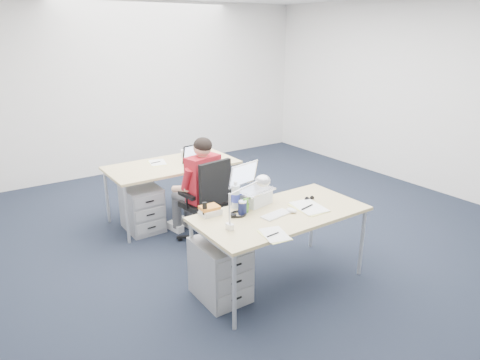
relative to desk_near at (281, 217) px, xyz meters
name	(u,v)px	position (x,y,z in m)	size (l,w,h in m)	color
floor	(275,237)	(0.56, 0.75, -0.68)	(7.00, 7.00, 0.00)	black
room	(280,90)	(0.56, 0.75, 1.03)	(6.02, 7.02, 2.80)	silver
desk_near	(281,217)	(0.00, 0.00, 0.00)	(1.60, 0.80, 0.73)	tan
desk_far	(172,167)	(-0.17, 1.94, 0.00)	(1.60, 0.80, 0.73)	tan
office_chair	(206,218)	(-0.15, 1.14, -0.40)	(0.71, 0.71, 1.00)	black
seated_person	(196,188)	(-0.18, 1.31, -0.08)	(0.46, 0.72, 1.21)	#A81822
drawer_pedestal_near	(220,270)	(-0.60, 0.10, -0.41)	(0.40, 0.50, 0.55)	#949598
drawer_pedestal_far	(142,208)	(-0.64, 1.85, -0.41)	(0.40, 0.50, 0.55)	#949598
silver_laptop	(254,185)	(-0.08, 0.31, 0.23)	(0.35, 0.28, 0.37)	silver
wireless_keyboard	(276,215)	(-0.08, -0.03, 0.05)	(0.29, 0.12, 0.01)	white
computer_mouse	(292,210)	(0.08, -0.06, 0.07)	(0.07, 0.11, 0.04)	white
headphones	(238,213)	(-0.36, 0.17, 0.06)	(0.19, 0.15, 0.03)	black
can_koozie	(242,208)	(-0.32, 0.16, 0.11)	(0.08, 0.08, 0.13)	#161C47
water_bottle	(236,195)	(-0.29, 0.32, 0.18)	(0.08, 0.08, 0.26)	silver
bear_figurine	(246,205)	(-0.27, 0.18, 0.12)	(0.08, 0.06, 0.14)	#2D771F
book_stack	(210,210)	(-0.57, 0.32, 0.09)	(0.18, 0.14, 0.08)	silver
cordless_phone	(205,210)	(-0.64, 0.29, 0.12)	(0.04, 0.02, 0.14)	black
papers_left	(274,235)	(-0.35, -0.34, 0.05)	(0.19, 0.27, 0.01)	#F2F38D
papers_right	(309,208)	(0.27, -0.08, 0.05)	(0.24, 0.34, 0.01)	#F2F38D
sunglasses	(309,199)	(0.42, 0.08, 0.06)	(0.11, 0.05, 0.03)	black
desk_lamp	(243,202)	(-0.46, -0.04, 0.26)	(0.38, 0.14, 0.44)	silver
dark_laptop	(201,155)	(0.12, 1.70, 0.18)	(0.36, 0.35, 0.26)	black
far_cup	(183,153)	(0.10, 2.15, 0.09)	(0.07, 0.07, 0.10)	white
far_papers	(157,163)	(-0.31, 2.08, 0.05)	(0.19, 0.27, 0.01)	white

